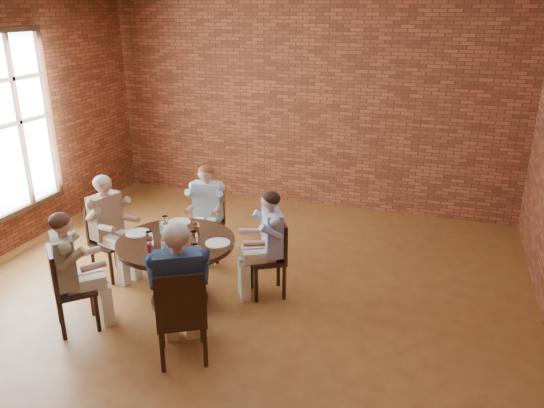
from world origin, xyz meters
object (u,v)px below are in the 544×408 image
(chair_e, at_px, (181,314))
(chair_c, at_px, (107,237))
(dining_table, at_px, (177,259))
(diner_d, at_px, (72,272))
(diner_e, at_px, (180,292))
(smartphone, at_px, (195,259))
(chair_b, at_px, (209,221))
(diner_b, at_px, (207,213))
(chair_d, at_px, (66,286))
(diner_c, at_px, (110,228))
(chair_a, at_px, (274,255))
(diner_a, at_px, (268,245))

(chair_e, bearing_deg, chair_c, -67.25)
(dining_table, distance_m, chair_c, 1.16)
(diner_d, relative_size, diner_e, 0.92)
(dining_table, relative_size, smartphone, 9.64)
(chair_b, relative_size, chair_c, 0.98)
(diner_b, distance_m, chair_d, 2.03)
(diner_c, height_order, diner_e, diner_e)
(diner_b, xyz_separation_m, chair_e, (0.70, -2.05, -0.10))
(chair_d, bearing_deg, diner_c, -32.62)
(chair_a, height_order, diner_c, diner_c)
(chair_c, relative_size, chair_d, 1.00)
(dining_table, xyz_separation_m, diner_e, (0.48, -0.84, 0.15))
(chair_b, distance_m, diner_d, 2.03)
(chair_b, height_order, diner_b, diner_b)
(chair_a, relative_size, diner_a, 0.72)
(diner_a, xyz_separation_m, diner_e, (-0.37, -1.33, 0.07))
(diner_d, height_order, chair_e, diner_d)
(chair_c, xyz_separation_m, diner_c, (0.07, -0.02, 0.14))
(chair_a, bearing_deg, chair_e, -44.71)
(diner_d, relative_size, smartphone, 9.68)
(diner_a, bearing_deg, diner_d, -82.06)
(chair_a, relative_size, diner_c, 0.70)
(chair_b, height_order, chair_e, chair_e)
(chair_e, bearing_deg, diner_d, -37.67)
(diner_c, bearing_deg, chair_a, -67.16)
(diner_d, bearing_deg, smartphone, -115.51)
(dining_table, distance_m, smartphone, 0.57)
(chair_c, xyz_separation_m, diner_d, (0.37, -1.08, 0.13))
(diner_b, xyz_separation_m, chair_c, (-0.94, -0.79, -0.12))
(dining_table, distance_m, diner_d, 1.06)
(chair_d, bearing_deg, smartphone, -114.09)
(diner_a, relative_size, smartphone, 9.45)
(chair_d, distance_m, chair_e, 1.33)
(chair_a, height_order, smartphone, chair_a)
(diner_d, bearing_deg, chair_c, -26.22)
(chair_a, height_order, chair_b, chair_b)
(diner_b, bearing_deg, smartphone, -77.57)
(chair_a, xyz_separation_m, diner_d, (-1.66, -1.27, 0.14))
(chair_a, relative_size, chair_c, 0.98)
(diner_c, relative_size, chair_e, 1.32)
(chair_d, relative_size, diner_d, 0.71)
(dining_table, distance_m, chair_d, 1.13)
(diner_c, relative_size, smartphone, 9.74)
(dining_table, relative_size, diner_c, 0.99)
(diner_b, relative_size, chair_c, 1.37)
(diner_b, relative_size, diner_c, 0.97)
(diner_b, bearing_deg, diner_d, -115.62)
(chair_b, distance_m, smartphone, 1.67)
(diner_b, xyz_separation_m, chair_d, (-0.62, -1.93, -0.12))
(diner_b, bearing_deg, chair_e, -79.82)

